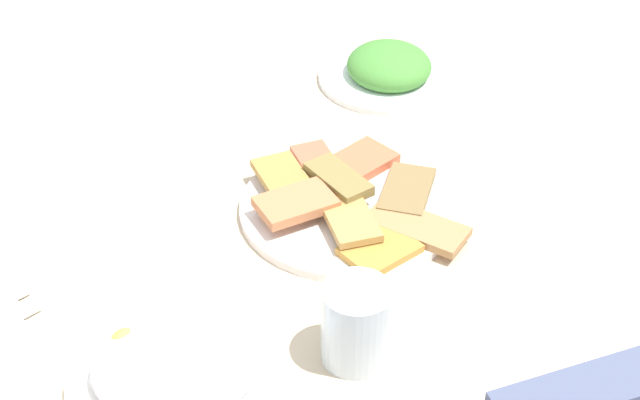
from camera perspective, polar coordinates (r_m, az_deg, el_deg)
name	(u,v)px	position (r m, az deg, el deg)	size (l,w,h in m)	color
dining_table	(302,268)	(1.32, -1.09, -4.05)	(1.12, 0.83, 0.72)	beige
pide_platter	(350,203)	(1.28, 1.77, -0.18)	(0.29, 0.31, 0.04)	white
salad_plate_greens	(174,370)	(1.06, -8.72, -9.99)	(0.24, 0.24, 0.05)	white
salad_plate_rice	(389,69)	(1.58, 4.13, 7.78)	(0.23, 0.23, 0.06)	white
drinking_glass	(356,324)	(1.06, 2.18, -7.38)	(0.08, 0.08, 0.10)	silver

